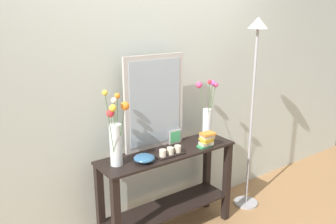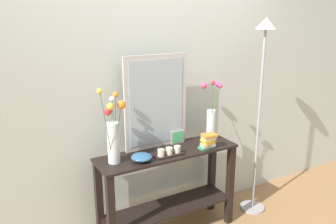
# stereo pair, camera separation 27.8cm
# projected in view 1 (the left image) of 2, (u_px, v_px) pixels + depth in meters

# --- Properties ---
(wall_back) EXTENTS (6.40, 0.08, 2.70)m
(wall_back) POSITION_uv_depth(u_px,v_px,m) (148.00, 78.00, 2.95)
(wall_back) COLOR beige
(wall_back) RESTS_ON ground
(console_table) EXTENTS (1.21, 0.35, 0.78)m
(console_table) POSITION_uv_depth(u_px,v_px,m) (168.00, 184.00, 2.96)
(console_table) COLOR black
(console_table) RESTS_ON ground
(mirror_leaning) EXTENTS (0.57, 0.03, 0.79)m
(mirror_leaning) POSITION_uv_depth(u_px,v_px,m) (155.00, 102.00, 2.86)
(mirror_leaning) COLOR #B7B2AD
(mirror_leaning) RESTS_ON console_table
(tall_vase_left) EXTENTS (0.22, 0.22, 0.62)m
(tall_vase_left) POSITION_uv_depth(u_px,v_px,m) (116.00, 136.00, 2.56)
(tall_vase_left) COLOR silver
(tall_vase_left) RESTS_ON console_table
(vase_right) EXTENTS (0.15, 0.19, 0.55)m
(vase_right) POSITION_uv_depth(u_px,v_px,m) (207.00, 116.00, 3.14)
(vase_right) COLOR silver
(vase_right) RESTS_ON console_table
(candle_tray) EXTENTS (0.24, 0.09, 0.07)m
(candle_tray) POSITION_uv_depth(u_px,v_px,m) (170.00, 152.00, 2.79)
(candle_tray) COLOR black
(candle_tray) RESTS_ON console_table
(picture_frame_small) EXTENTS (0.13, 0.01, 0.12)m
(picture_frame_small) POSITION_uv_depth(u_px,v_px,m) (175.00, 137.00, 3.04)
(picture_frame_small) COLOR #B7B2AD
(picture_frame_small) RESTS_ON console_table
(decorative_bowl) EXTENTS (0.16, 0.16, 0.06)m
(decorative_bowl) POSITION_uv_depth(u_px,v_px,m) (144.00, 158.00, 2.66)
(decorative_bowl) COLOR #2D5B84
(decorative_bowl) RESTS_ON console_table
(book_stack) EXTENTS (0.15, 0.10, 0.13)m
(book_stack) POSITION_uv_depth(u_px,v_px,m) (207.00, 140.00, 2.95)
(book_stack) COLOR #388E56
(book_stack) RESTS_ON console_table
(floor_lamp) EXTENTS (0.24, 0.24, 1.85)m
(floor_lamp) POSITION_uv_depth(u_px,v_px,m) (254.00, 84.00, 3.21)
(floor_lamp) COLOR #9E9EA3
(floor_lamp) RESTS_ON ground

